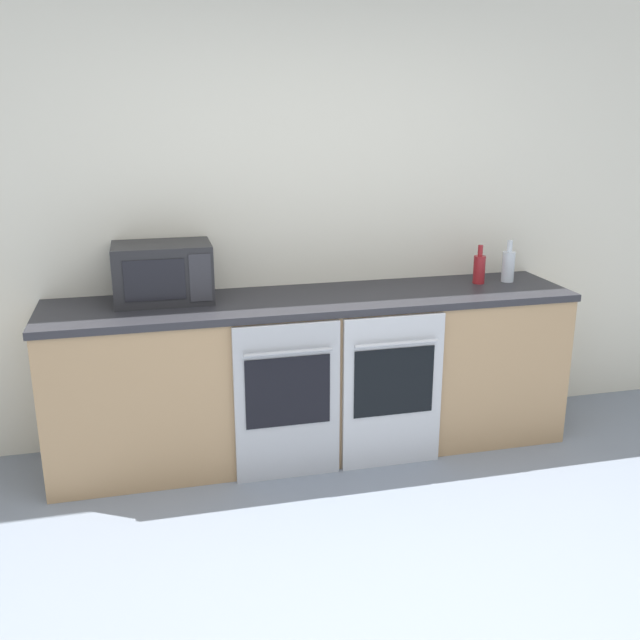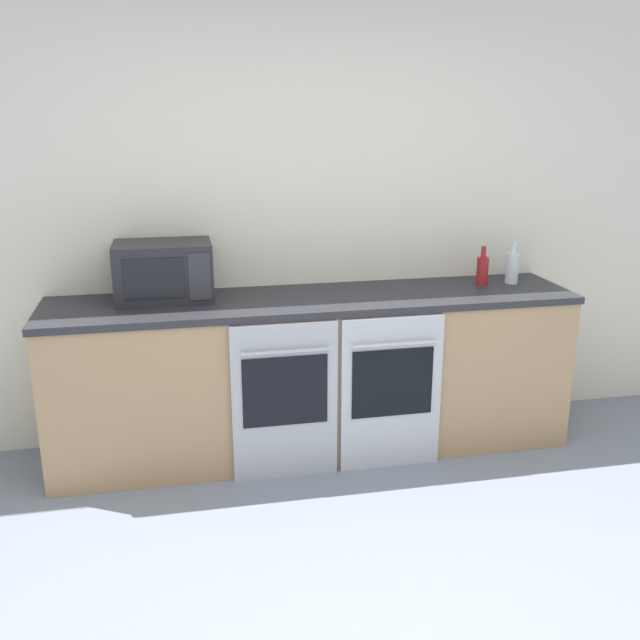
{
  "view_description": "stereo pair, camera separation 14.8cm",
  "coord_description": "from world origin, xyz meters",
  "px_view_note": "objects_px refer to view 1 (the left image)",
  "views": [
    {
      "loc": [
        -0.89,
        -1.95,
        1.96
      ],
      "look_at": [
        0.04,
        1.82,
        0.79
      ],
      "focal_mm": 40.0,
      "sensor_mm": 36.0,
      "label": 1
    },
    {
      "loc": [
        -0.75,
        -1.98,
        1.96
      ],
      "look_at": [
        0.04,
        1.82,
        0.79
      ],
      "focal_mm": 40.0,
      "sensor_mm": 36.0,
      "label": 2
    }
  ],
  "objects_px": {
    "oven_left": "(288,402)",
    "oven_right": "(393,391)",
    "bottle_clear": "(508,265)",
    "bottle_red": "(479,268)",
    "microwave": "(163,273)"
  },
  "relations": [
    {
      "from": "oven_left",
      "to": "bottle_clear",
      "type": "distance_m",
      "value": 1.62
    },
    {
      "from": "bottle_clear",
      "to": "bottle_red",
      "type": "distance_m",
      "value": 0.19
    },
    {
      "from": "bottle_red",
      "to": "oven_right",
      "type": "bearing_deg",
      "value": -149.25
    },
    {
      "from": "oven_left",
      "to": "oven_right",
      "type": "distance_m",
      "value": 0.59
    },
    {
      "from": "oven_right",
      "to": "bottle_red",
      "type": "relative_size",
      "value": 3.76
    },
    {
      "from": "oven_right",
      "to": "microwave",
      "type": "height_order",
      "value": "microwave"
    },
    {
      "from": "oven_left",
      "to": "oven_right",
      "type": "bearing_deg",
      "value": 0.0
    },
    {
      "from": "bottle_clear",
      "to": "bottle_red",
      "type": "xyz_separation_m",
      "value": [
        -0.19,
        0.0,
        -0.01
      ]
    },
    {
      "from": "microwave",
      "to": "oven_right",
      "type": "bearing_deg",
      "value": -20.25
    },
    {
      "from": "microwave",
      "to": "bottle_clear",
      "type": "height_order",
      "value": "microwave"
    },
    {
      "from": "microwave",
      "to": "bottle_clear",
      "type": "xyz_separation_m",
      "value": [
        2.05,
        -0.04,
        -0.06
      ]
    },
    {
      "from": "bottle_red",
      "to": "microwave",
      "type": "bearing_deg",
      "value": 178.87
    },
    {
      "from": "bottle_clear",
      "to": "microwave",
      "type": "bearing_deg",
      "value": 178.94
    },
    {
      "from": "bottle_clear",
      "to": "bottle_red",
      "type": "bearing_deg",
      "value": 179.7
    },
    {
      "from": "oven_right",
      "to": "bottle_clear",
      "type": "distance_m",
      "value": 1.12
    }
  ]
}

